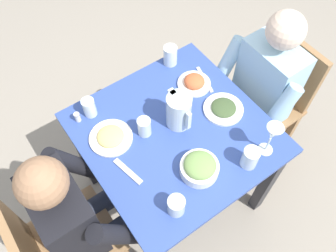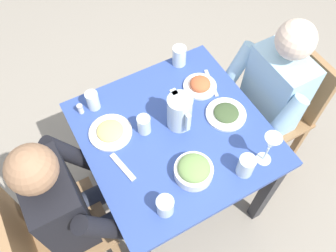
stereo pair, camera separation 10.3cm
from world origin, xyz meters
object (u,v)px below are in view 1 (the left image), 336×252
Objects in this scene: plate_fries at (111,137)px; water_glass_by_pitcher at (170,55)px; dining_table at (175,145)px; water_glass_far_left at (144,127)px; water_pitcher at (179,111)px; plate_rice_curry at (194,82)px; water_glass_near_left at (250,158)px; diner_far at (252,97)px; plate_dolmas at (223,108)px; chair_far at (272,96)px; water_glass_center at (89,107)px; salad_bowl at (200,167)px; diner_near at (89,210)px; salt_shaker at (77,117)px; chair_near at (57,245)px; wine_glass at (273,134)px; water_glass_far_right at (176,206)px.

plate_fries is 0.57m from water_glass_by_pitcher.
dining_table is 0.24m from water_glass_far_left.
water_pitcher reaches higher than plate_rice_curry.
plate_rice_curry is 0.39m from water_glass_far_left.
water_glass_near_left is at bearing -5.85° from water_glass_by_pitcher.
plate_rice_curry is at bearing 124.86° from dining_table.
diner_far reaches higher than plate_dolmas.
chair_far reaches higher than water_glass_far_left.
water_glass_center is 0.92× the size of water_glass_by_pitcher.
dining_table is 0.42m from water_glass_near_left.
salad_bowl is (0.27, -0.08, -0.05)m from water_pitcher.
diner_near is 1.00× the size of diner_far.
salad_bowl is at bearing -57.62° from plate_dolmas.
dining_table is 0.24m from water_pitcher.
salt_shaker is (-0.19, -0.08, 0.01)m from plate_fries.
plate_fries is 0.17m from water_glass_far_left.
water_pitcher is 0.40m from water_glass_by_pitcher.
chair_near is 5.01× the size of salad_bowl.
diner_near is 0.55m from salad_bowl.
diner_far is 0.48m from wine_glass.
chair_far reaches higher than water_glass_near_left.
plate_fries is (-0.38, -0.24, -0.03)m from salad_bowl.
water_glass_near_left is (0.27, 0.91, 0.31)m from chair_near.
diner_near is 0.77m from water_glass_near_left.
water_pitcher is 0.29m from salad_bowl.
chair_far is 0.68m from wine_glass.
water_glass_far_left is (-0.14, 0.61, 0.31)m from chair_near.
plate_dolmas is (0.03, -0.26, 0.13)m from diner_far.
water_glass_far_left is at bearing -106.54° from plate_dolmas.
plate_fries is 0.58m from plate_dolmas.
water_glass_by_pitcher reaches higher than water_glass_near_left.
water_glass_by_pitcher is at bearing 129.29° from water_glass_far_left.
plate_dolmas is at bearing 119.33° from water_glass_far_right.
chair_near is 0.86m from water_pitcher.
salt_shaker is at bearing -157.44° from plate_fries.
plate_rice_curry is at bearing 2.91° from water_glass_by_pitcher.
plate_dolmas is 0.32m from wine_glass.
chair_near reaches higher than water_glass_center.
water_glass_far_right is at bearing -33.98° from water_glass_by_pitcher.
chair_far is at bearing 81.29° from plate_fries.
diner_near is 11.55× the size of water_glass_far_left.
dining_table is 9.23× the size of water_glass_far_right.
salt_shaker is (0.05, -0.60, -0.03)m from water_glass_by_pitcher.
diner_far is 5.62× the size of plate_fries.
water_glass_near_left is at bearing 34.20° from water_glass_center.
wine_glass reaches higher than salt_shaker.
wine_glass reaches higher than water_glass_near_left.
chair_near is 4.21× the size of plate_fries.
salad_bowl is (0.17, 0.49, 0.16)m from diner_near.
water_pitcher is 1.08× the size of plate_rice_curry.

